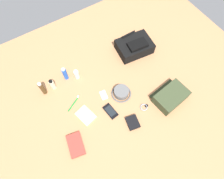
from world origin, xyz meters
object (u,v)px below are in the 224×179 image
at_px(deodorant_spray, 65,74).
at_px(wristwatch, 144,107).
at_px(toothpaste_tube, 77,74).
at_px(backpack, 134,46).
at_px(toiletry_pouch, 171,97).
at_px(lotion_bottle, 52,85).
at_px(wallet, 133,122).
at_px(cologne_bottle, 42,88).
at_px(media_player, 104,95).
at_px(paperback_novel, 76,145).
at_px(cell_phone, 110,111).
at_px(bucket_hat, 121,92).
at_px(notepad, 86,115).
at_px(toothbrush, 74,102).

distance_m(deodorant_spray, wristwatch, 0.73).
distance_m(toothpaste_tube, wristwatch, 0.64).
height_order(backpack, toiletry_pouch, backpack).
xyz_separation_m(lotion_bottle, wristwatch, (0.55, -0.56, -0.05)).
bearing_deg(backpack, lotion_bottle, 177.22).
bearing_deg(deodorant_spray, wallet, -68.10).
height_order(toiletry_pouch, lotion_bottle, lotion_bottle).
bearing_deg(lotion_bottle, wallet, -57.46).
xyz_separation_m(cologne_bottle, media_player, (0.41, -0.29, -0.07)).
xyz_separation_m(paperback_novel, cell_phone, (0.36, 0.09, -0.00)).
relative_size(wristwatch, wallet, 0.65).
relative_size(toiletry_pouch, bucket_hat, 1.71).
distance_m(toothpaste_tube, paperback_novel, 0.59).
relative_size(toothpaste_tube, paperback_novel, 0.55).
relative_size(media_player, notepad, 0.61).
bearing_deg(toothbrush, backpack, 13.91).
bearing_deg(wristwatch, wallet, -159.96).
bearing_deg(bucket_hat, toiletry_pouch, -38.69).
bearing_deg(media_player, paperback_novel, -148.20).
relative_size(bucket_hat, wristwatch, 2.39).
relative_size(bucket_hat, cell_phone, 1.23).
relative_size(paperback_novel, toothbrush, 1.33).
xyz_separation_m(paperback_novel, media_player, (0.39, 0.24, -0.01)).
relative_size(deodorant_spray, toothpaste_tube, 1.37).
distance_m(cologne_bottle, media_player, 0.51).
relative_size(toiletry_pouch, cologne_bottle, 1.81).
height_order(cologne_bottle, cell_phone, cologne_bottle).
relative_size(cologne_bottle, wristwatch, 2.26).
distance_m(cell_phone, wallet, 0.20).
height_order(deodorant_spray, wristwatch, deodorant_spray).
xyz_separation_m(paperback_novel, notepad, (0.17, 0.17, -0.00)).
relative_size(backpack, toothbrush, 2.32).
bearing_deg(toiletry_pouch, toothbrush, 150.40).
relative_size(paperback_novel, wristwatch, 2.74).
bearing_deg(lotion_bottle, toothpaste_tube, -4.47).
bearing_deg(cell_phone, toothpaste_tube, 100.33).
bearing_deg(paperback_novel, cologne_bottle, 92.01).
bearing_deg(toothbrush, wallet, -52.14).
bearing_deg(toothpaste_tube, lotion_bottle, 175.53).
xyz_separation_m(deodorant_spray, paperback_novel, (-0.20, -0.56, -0.06)).
xyz_separation_m(bucket_hat, media_player, (-0.13, 0.07, -0.02)).
bearing_deg(toothbrush, media_player, -16.78).
relative_size(toiletry_pouch, toothbrush, 1.98).
height_order(toiletry_pouch, wallet, toiletry_pouch).
relative_size(lotion_bottle, toothpaste_tube, 1.11).
distance_m(toothpaste_tube, toothbrush, 0.25).
height_order(cologne_bottle, toothpaste_tube, cologne_bottle).
bearing_deg(media_player, toiletry_pouch, -35.38).
xyz_separation_m(deodorant_spray, cell_phone, (0.16, -0.48, -0.06)).
height_order(lotion_bottle, cell_phone, lotion_bottle).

